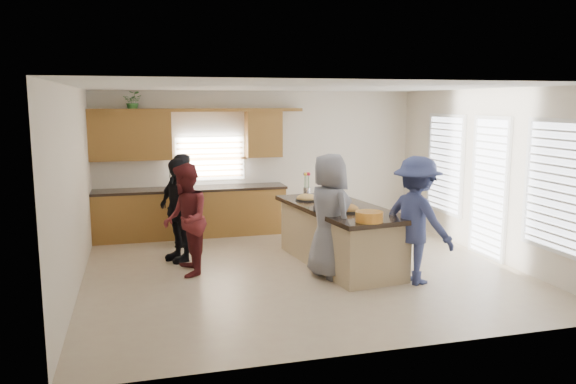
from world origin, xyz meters
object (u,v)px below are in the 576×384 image
object	(u,v)px
island	(340,237)
woman_left_mid	(186,220)
woman_left_back	(181,200)
woman_left_front	(178,210)
salad_bowl	(369,216)
woman_right_front	(329,216)
woman_right_back	(416,220)

from	to	relation	value
island	woman_left_mid	bearing A→B (deg)	170.27
woman_left_back	woman_left_front	xyz separation A→B (m)	(-0.12, -0.97, 0.01)
woman_left_back	woman_left_mid	world-z (taller)	woman_left_mid
salad_bowl	woman_left_back	world-z (taller)	woman_left_back
island	woman_left_front	size ratio (longest dim) A/B	1.67
salad_bowl	woman_right_front	distance (m)	0.74
woman_left_front	island	bearing A→B (deg)	41.99
woman_left_mid	woman_left_back	bearing A→B (deg)	178.12
salad_bowl	woman_right_front	world-z (taller)	woman_right_front
island	woman_right_front	world-z (taller)	woman_right_front
woman_left_front	woman_right_back	bearing A→B (deg)	29.56
salad_bowl	woman_right_front	xyz separation A→B (m)	(-0.35, 0.65, -0.11)
salad_bowl	woman_right_back	bearing A→B (deg)	4.89
woman_left_back	woman_left_mid	bearing A→B (deg)	6.17
island	woman_right_front	distance (m)	0.82
woman_left_front	woman_right_back	world-z (taller)	woman_right_back
island	woman_left_front	world-z (taller)	woman_left_front
woman_left_mid	woman_left_front	xyz separation A→B (m)	(-0.05, 0.80, 0.00)
woman_left_back	island	bearing A→B (deg)	59.78
salad_bowl	woman_left_back	size ratio (longest dim) A/B	0.23
woman_left_mid	woman_right_back	bearing A→B (deg)	68.74
woman_left_back	woman_left_front	distance (m)	0.97
woman_right_front	woman_right_back	bearing A→B (deg)	-133.96
island	woman_left_mid	xyz separation A→B (m)	(-2.41, 0.10, 0.39)
woman_left_mid	woman_left_front	world-z (taller)	woman_left_front
island	woman_left_mid	distance (m)	2.45
woman_right_back	woman_right_front	bearing A→B (deg)	37.99
island	woman_left_back	xyz separation A→B (m)	(-2.35, 1.86, 0.38)
salad_bowl	woman_right_back	xyz separation A→B (m)	(0.76, 0.06, -0.12)
woman_left_mid	woman_right_front	bearing A→B (deg)	72.38
woman_left_back	woman_left_mid	size ratio (longest dim) A/B	0.99
woman_right_back	woman_left_front	bearing A→B (deg)	33.24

